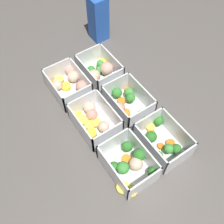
{
  "coord_description": "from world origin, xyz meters",
  "views": [
    {
      "loc": [
        0.42,
        -0.28,
        0.76
      ],
      "look_at": [
        0.0,
        0.0,
        0.03
      ],
      "focal_mm": 42.0,
      "sensor_mm": 36.0,
      "label": 1
    }
  ],
  "objects": [
    {
      "name": "container_far_right",
      "position": [
        0.18,
        0.07,
        0.03
      ],
      "size": [
        0.17,
        0.13,
        0.08
      ],
      "color": "white",
      "rests_on": "ground_plane"
    },
    {
      "name": "juice_carton",
      "position": [
        -0.38,
        0.19,
        0.1
      ],
      "size": [
        0.07,
        0.07,
        0.2
      ],
      "color": "blue",
      "rests_on": "ground_plane"
    },
    {
      "name": "container_near_left",
      "position": [
        -0.19,
        -0.06,
        0.03
      ],
      "size": [
        0.19,
        0.14,
        0.08
      ],
      "color": "white",
      "rests_on": "ground_plane"
    },
    {
      "name": "container_near_center",
      "position": [
        -0.01,
        -0.07,
        0.02
      ],
      "size": [
        0.17,
        0.12,
        0.08
      ],
      "color": "white",
      "rests_on": "ground_plane"
    },
    {
      "name": "ground_plane",
      "position": [
        0.0,
        0.0,
        0.0
      ],
      "size": [
        4.0,
        4.0,
        0.0
      ],
      "primitive_type": "plane",
      "color": "#56514C"
    },
    {
      "name": "container_far_center",
      "position": [
        -0.01,
        0.06,
        0.03
      ],
      "size": [
        0.16,
        0.13,
        0.08
      ],
      "color": "white",
      "rests_on": "ground_plane"
    },
    {
      "name": "container_near_right",
      "position": [
        0.19,
        -0.06,
        0.03
      ],
      "size": [
        0.17,
        0.14,
        0.08
      ],
      "color": "white",
      "rests_on": "ground_plane"
    },
    {
      "name": "container_far_left",
      "position": [
        -0.18,
        0.07,
        0.03
      ],
      "size": [
        0.16,
        0.14,
        0.08
      ],
      "color": "white",
      "rests_on": "ground_plane"
    }
  ]
}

